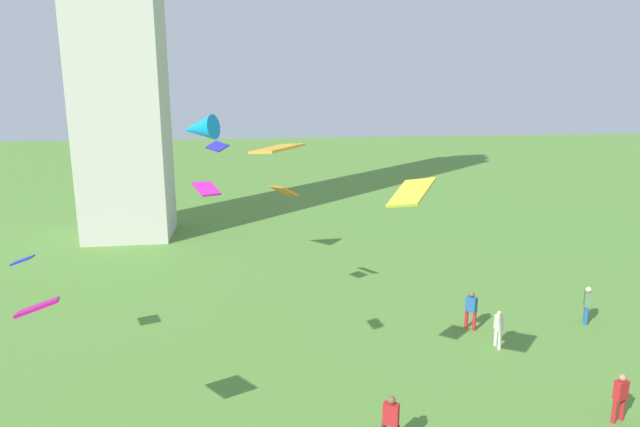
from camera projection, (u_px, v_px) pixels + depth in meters
name	position (u px, v px, depth m)	size (l,w,h in m)	color
person_1	(587.00, 303.00, 25.86)	(0.45, 0.54, 1.81)	#235693
person_2	(620.00, 395.00, 18.22)	(0.52, 0.38, 1.72)	red
person_3	(471.00, 308.00, 25.22)	(0.51, 0.54, 1.82)	red
person_4	(499.00, 327.00, 23.45)	(0.25, 0.52, 1.66)	silver
person_5	(391.00, 419.00, 16.78)	(0.54, 0.47, 1.81)	#1E2333
kite_flying_2	(411.00, 192.00, 14.70)	(1.51, 1.63, 0.76)	gold
kite_flying_3	(38.00, 307.00, 14.46)	(1.36, 1.73, 0.72)	#BC0E7C
kite_flying_4	(284.00, 191.00, 26.61)	(1.40, 1.60, 0.66)	#C15C11
kite_flying_5	(277.00, 149.00, 14.32)	(1.51, 1.49, 0.24)	gold
kite_flying_6	(206.00, 189.00, 16.93)	(0.93, 1.05, 0.32)	#D41EA9
kite_flying_7	(199.00, 129.00, 29.96)	(2.44, 2.15, 1.58)	#0D89E5
kite_flying_8	(23.00, 260.00, 21.43)	(0.86, 1.18, 0.42)	#1920B9
kite_flying_9	(217.00, 146.00, 23.03)	(1.02, 1.02, 0.40)	#2420B5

